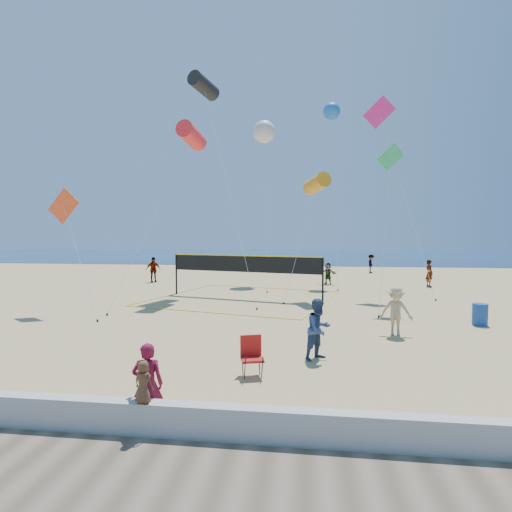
# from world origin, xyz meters

# --- Properties ---
(ground) EXTENTS (120.00, 120.00, 0.00)m
(ground) POSITION_xyz_m (0.00, 0.00, 0.00)
(ground) COLOR tan
(ground) RESTS_ON ground
(ocean) EXTENTS (140.00, 50.00, 0.03)m
(ocean) POSITION_xyz_m (0.00, 62.00, 0.01)
(ocean) COLOR #10224C
(ocean) RESTS_ON ground
(seawall) EXTENTS (32.00, 0.30, 0.60)m
(seawall) POSITION_xyz_m (0.00, -3.00, 0.30)
(seawall) COLOR #AFB0AB
(seawall) RESTS_ON ground
(woman) EXTENTS (0.65, 0.49, 1.60)m
(woman) POSITION_xyz_m (-1.41, -2.70, 0.80)
(woman) COLOR maroon
(woman) RESTS_ON ground
(toddler) EXTENTS (0.43, 0.33, 0.77)m
(toddler) POSITION_xyz_m (-1.34, -3.05, 0.98)
(toddler) COLOR brown
(toddler) RESTS_ON seawall
(bystander_a) EXTENTS (1.09, 1.09, 1.78)m
(bystander_a) POSITION_xyz_m (1.93, 1.86, 0.89)
(bystander_a) COLOR navy
(bystander_a) RESTS_ON ground
(bystander_b) EXTENTS (1.21, 0.77, 1.78)m
(bystander_b) POSITION_xyz_m (4.78, 5.04, 0.89)
(bystander_b) COLOR tan
(bystander_b) RESTS_ON ground
(far_person_0) EXTENTS (1.20, 1.03, 1.93)m
(far_person_0) POSITION_xyz_m (-10.20, 19.57, 0.97)
(far_person_0) COLOR gray
(far_person_0) RESTS_ON ground
(far_person_1) EXTENTS (1.51, 1.13, 1.59)m
(far_person_1) POSITION_xyz_m (3.10, 19.91, 0.79)
(far_person_1) COLOR gray
(far_person_1) RESTS_ON ground
(far_person_2) EXTENTS (0.60, 0.77, 1.88)m
(far_person_2) POSITION_xyz_m (10.13, 19.54, 0.94)
(far_person_2) COLOR gray
(far_person_2) RESTS_ON ground
(far_person_3) EXTENTS (0.91, 0.81, 1.55)m
(far_person_3) POSITION_xyz_m (-6.11, 30.10, 0.78)
(far_person_3) COLOR gray
(far_person_3) RESTS_ON ground
(far_person_4) EXTENTS (0.92, 1.26, 1.76)m
(far_person_4) POSITION_xyz_m (7.71, 29.73, 0.88)
(far_person_4) COLOR gray
(far_person_4) RESTS_ON ground
(camp_chair) EXTENTS (0.68, 0.79, 1.14)m
(camp_chair) POSITION_xyz_m (0.17, 0.25, 0.58)
(camp_chair) COLOR #AD1713
(camp_chair) RESTS_ON ground
(trash_barrel) EXTENTS (0.75, 0.75, 0.87)m
(trash_barrel) POSITION_xyz_m (8.51, 7.16, 0.43)
(trash_barrel) COLOR #174299
(trash_barrel) RESTS_ON ground
(volleyball_net) EXTENTS (11.27, 11.16, 2.49)m
(volleyball_net) POSITION_xyz_m (-2.00, 12.70, 1.71)
(volleyball_net) COLOR black
(volleyball_net) RESTS_ON ground
(kite_0) EXTENTS (2.92, 7.15, 10.01)m
(kite_0) POSITION_xyz_m (-5.09, 12.88, 9.34)
(kite_0) COLOR red
(kite_0) RESTS_ON ground
(kite_1) EXTENTS (5.20, 7.90, 13.91)m
(kite_1) POSITION_xyz_m (-5.13, 15.85, 13.25)
(kite_1) COLOR black
(kite_1) RESTS_ON ground
(kite_2) EXTENTS (2.57, 3.50, 7.11)m
(kite_2) POSITION_xyz_m (2.09, 13.36, 6.55)
(kite_2) COLOR orange
(kite_2) RESTS_ON ground
(kite_3) EXTENTS (3.63, 2.24, 5.86)m
(kite_3) POSITION_xyz_m (-9.73, 7.70, 4.80)
(kite_3) COLOR #F64F23
(kite_3) RESTS_ON ground
(kite_4) EXTENTS (1.67, 3.08, 8.22)m
(kite_4) POSITION_xyz_m (5.60, 10.79, 7.02)
(kite_4) COLOR #33BD6C
(kite_4) RESTS_ON ground
(kite_5) EXTENTS (3.76, 2.92, 12.14)m
(kite_5) POSITION_xyz_m (6.03, 15.74, 10.67)
(kite_5) COLOR #ED2785
(kite_5) RESTS_ON ground
(kite_6) EXTENTS (1.80, 7.22, 12.49)m
(kite_6) POSITION_xyz_m (-1.79, 21.37, 11.63)
(kite_6) COLOR silver
(kite_6) RESTS_ON ground
(kite_7) EXTENTS (1.52, 5.55, 13.63)m
(kite_7) POSITION_xyz_m (3.34, 21.33, 12.98)
(kite_7) COLOR blue
(kite_7) RESTS_ON ground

